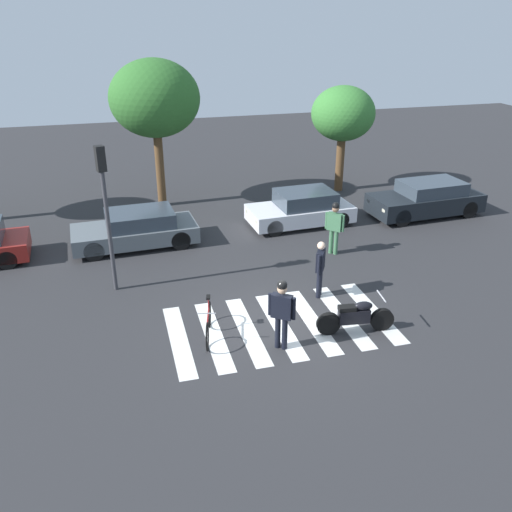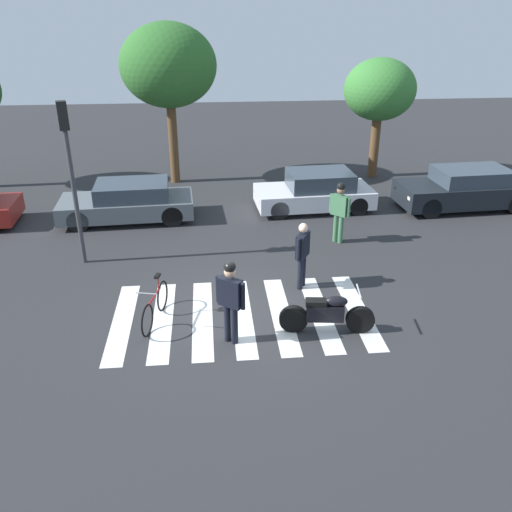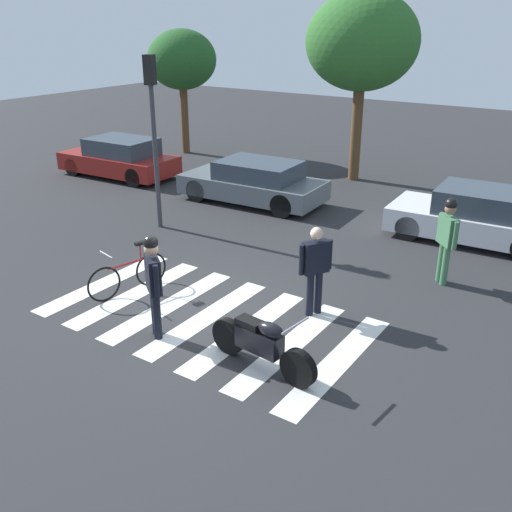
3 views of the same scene
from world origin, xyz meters
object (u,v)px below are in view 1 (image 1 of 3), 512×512
police_motorcycle (355,317)px  car_grey_coupe (136,229)px  car_black_suv (426,199)px  traffic_light_pole (105,197)px  pedestrian_bystander (335,224)px  car_white_van (302,209)px  officer_on_foot (320,265)px  leaning_bicycle (208,324)px  officer_by_motorcycle (282,309)px

police_motorcycle → car_grey_coupe: bearing=124.9°
car_black_suv → traffic_light_pole: traffic_light_pole is taller
car_grey_coupe → traffic_light_pole: bearing=-105.3°
pedestrian_bystander → car_white_van: size_ratio=0.46×
officer_on_foot → traffic_light_pole: size_ratio=0.40×
police_motorcycle → traffic_light_pole: traffic_light_pole is taller
police_motorcycle → traffic_light_pole: (-5.91, 4.07, 2.45)m
car_grey_coupe → officer_on_foot: bearing=-46.8°
leaning_bicycle → car_black_suv: size_ratio=0.38×
police_motorcycle → leaning_bicycle: police_motorcycle is taller
car_white_van → car_black_suv: 5.21m
officer_on_foot → car_grey_coupe: size_ratio=0.39×
pedestrian_bystander → police_motorcycle: bearing=-106.2°
police_motorcycle → car_white_van: car_white_van is taller
car_grey_coupe → car_black_suv: bearing=0.3°
leaning_bicycle → officer_on_foot: (3.51, 1.29, 0.60)m
officer_by_motorcycle → pedestrian_bystander: size_ratio=1.01×
officer_on_foot → pedestrian_bystander: 3.12m
leaning_bicycle → pedestrian_bystander: pedestrian_bystander is taller
officer_on_foot → officer_by_motorcycle: size_ratio=0.92×
car_black_suv → car_white_van: bearing=176.0°
car_white_van → car_black_suv: car_black_suv is taller
pedestrian_bystander → officer_by_motorcycle: bearing=-124.9°
officer_by_motorcycle → police_motorcycle: bearing=5.0°
car_white_van → officer_by_motorcycle: bearing=-113.0°
leaning_bicycle → car_white_van: 8.50m
officer_by_motorcycle → car_white_van: (3.33, 7.84, -0.47)m
pedestrian_bystander → car_grey_coupe: size_ratio=0.42×
police_motorcycle → car_white_van: 7.77m
police_motorcycle → officer_on_foot: bearing=95.2°
police_motorcycle → leaning_bicycle: bearing=168.3°
car_white_van → traffic_light_pole: bearing=-153.4°
officer_by_motorcycle → pedestrian_bystander: 6.02m
leaning_bicycle → car_grey_coupe: size_ratio=0.40×
pedestrian_bystander → car_white_van: bearing=92.3°
officer_by_motorcycle → traffic_light_pole: 6.01m
police_motorcycle → traffic_light_pole: 7.58m
leaning_bicycle → officer_on_foot: bearing=20.2°
car_grey_coupe → police_motorcycle: bearing=-55.1°
pedestrian_bystander → car_grey_coupe: (-6.42, 2.48, -0.47)m
police_motorcycle → officer_on_foot: 2.14m
officer_on_foot → traffic_light_pole: (-5.72, 2.01, 1.92)m
officer_by_motorcycle → officer_on_foot: bearing=50.0°
officer_by_motorcycle → car_white_van: bearing=67.0°
officer_by_motorcycle → leaning_bicycle: bearing=150.0°
leaning_bicycle → pedestrian_bystander: (5.08, 3.99, 0.69)m
police_motorcycle → traffic_light_pole: bearing=145.5°
car_grey_coupe → car_black_suv: size_ratio=0.95×
police_motorcycle → pedestrian_bystander: 4.99m
officer_on_foot → officer_by_motorcycle: 2.92m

